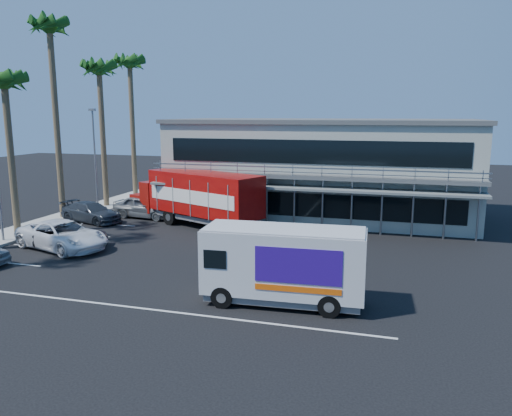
# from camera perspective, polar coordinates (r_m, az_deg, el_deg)

# --- Properties ---
(ground) EXTENTS (120.00, 120.00, 0.00)m
(ground) POSITION_cam_1_polar(r_m,az_deg,el_deg) (25.77, -4.51, -6.74)
(ground) COLOR black
(ground) RESTS_ON ground
(building) EXTENTS (22.40, 12.00, 7.30)m
(building) POSITION_cam_1_polar(r_m,az_deg,el_deg) (38.56, 7.50, 4.61)
(building) COLOR #9DA395
(building) RESTS_ON ground
(curb_strip) EXTENTS (3.00, 32.00, 0.16)m
(curb_strip) POSITION_cam_1_polar(r_m,az_deg,el_deg) (38.24, -22.71, -1.62)
(curb_strip) COLOR #A5A399
(curb_strip) RESTS_ON ground
(palm_c) EXTENTS (2.80, 2.80, 10.75)m
(palm_c) POSITION_cam_1_polar(r_m,az_deg,el_deg) (35.15, -26.79, 12.05)
(palm_c) COLOR brown
(palm_c) RESTS_ON ground
(palm_d) EXTENTS (2.80, 2.80, 14.75)m
(palm_d) POSITION_cam_1_polar(r_m,az_deg,el_deg) (39.47, -22.46, 17.37)
(palm_d) COLOR brown
(palm_d) RESTS_ON ground
(palm_e) EXTENTS (2.80, 2.80, 12.25)m
(palm_e) POSITION_cam_1_polar(r_m,az_deg,el_deg) (43.03, -17.46, 14.08)
(palm_e) COLOR brown
(palm_e) RESTS_ON ground
(palm_f) EXTENTS (2.80, 2.80, 13.25)m
(palm_f) POSITION_cam_1_polar(r_m,az_deg,el_deg) (47.98, -14.21, 14.93)
(palm_f) COLOR brown
(palm_f) RESTS_ON ground
(light_pole_far) EXTENTS (0.50, 0.25, 8.09)m
(light_pole_far) POSITION_cam_1_polar(r_m,az_deg,el_deg) (41.12, -17.93, 5.75)
(light_pole_far) COLOR gray
(light_pole_far) RESTS_ON ground
(red_truck) EXTENTS (11.27, 6.82, 3.76)m
(red_truck) POSITION_cam_1_polar(r_m,az_deg,el_deg) (34.90, -6.76, 1.36)
(red_truck) COLOR maroon
(red_truck) RESTS_ON ground
(white_van) EXTENTS (6.66, 2.61, 3.20)m
(white_van) POSITION_cam_1_polar(r_m,az_deg,el_deg) (20.48, 3.16, -6.43)
(white_van) COLOR silver
(white_van) RESTS_ON ground
(parked_car_b) EXTENTS (4.20, 2.81, 1.31)m
(parked_car_b) POSITION_cam_1_polar(r_m,az_deg,el_deg) (31.10, -20.36, -3.08)
(parked_car_b) COLOR black
(parked_car_b) RESTS_ON ground
(parked_car_c) EXTENTS (6.41, 4.32, 1.63)m
(parked_car_c) POSITION_cam_1_polar(r_m,az_deg,el_deg) (30.94, -21.28, -2.91)
(parked_car_c) COLOR white
(parked_car_c) RESTS_ON ground
(parked_car_d) EXTENTS (5.24, 3.11, 1.42)m
(parked_car_d) POSITION_cam_1_polar(r_m,az_deg,el_deg) (37.89, -18.32, -0.46)
(parked_car_d) COLOR #2B313A
(parked_car_d) RESTS_ON ground
(parked_car_e) EXTENTS (5.08, 2.49, 1.67)m
(parked_car_e) POSITION_cam_1_polar(r_m,az_deg,el_deg) (38.33, -12.59, 0.14)
(parked_car_e) COLOR slate
(parked_car_e) RESTS_ON ground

